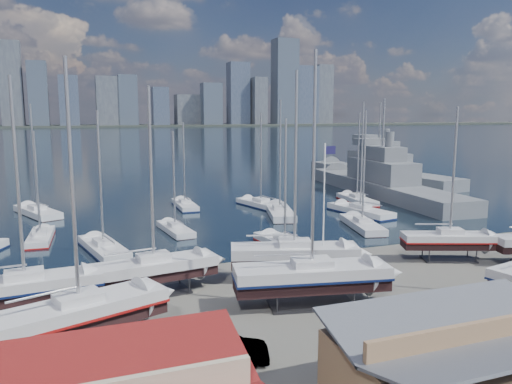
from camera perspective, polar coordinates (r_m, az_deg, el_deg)
name	(u,v)px	position (r m, az deg, el deg)	size (l,w,h in m)	color
ground	(315,293)	(39.73, 6.71, -11.36)	(1400.00, 1400.00, 0.00)	#605E59
water	(97,136)	(343.79, -17.72, 6.09)	(1400.00, 600.00, 0.40)	#182939
far_shore	(84,126)	(603.46, -19.02, 7.14)	(1400.00, 80.00, 2.20)	#2D332D
skyline	(75,92)	(597.46, -19.95, 10.73)	(639.14, 43.80, 107.69)	#475166
shed_grey	(471,361)	(26.86, 23.34, -17.32)	(12.60, 8.40, 4.17)	#8C6B4C
sailboat_cradle_0	(25,288)	(37.73, -24.87, -9.91)	(10.20, 3.56, 16.17)	#2D2D33
sailboat_cradle_1	(79,313)	(31.89, -19.54, -12.94)	(10.83, 6.31, 16.83)	#2D2D33
sailboat_cradle_2	(154,268)	(39.25, -11.56, -8.56)	(9.92, 4.06, 15.74)	#2D2D33
sailboat_cradle_3	(312,276)	(36.54, 6.38, -9.56)	(11.65, 5.28, 18.02)	#2D2D33
sailboat_cradle_4	(294,254)	(42.04, 4.42, -7.13)	(10.96, 6.02, 17.15)	#2D2D33
sailboat_cradle_6	(450,240)	(50.67, 21.26, -5.12)	(9.13, 5.47, 14.40)	#2D2D33
sailboat_moored_1	(41,238)	(59.68, -23.39, -4.85)	(2.81, 8.51, 12.55)	black
sailboat_moored_2	(38,213)	(74.56, -23.69, -2.25)	(6.79, 10.79, 15.82)	black
sailboat_moored_3	(104,250)	(52.52, -17.02, -6.31)	(4.77, 10.25, 14.78)	black
sailboat_moored_4	(175,230)	(59.32, -9.21, -4.29)	(3.18, 8.41, 12.39)	black
sailboat_moored_5	(185,206)	(74.75, -8.13, -1.57)	(2.60, 8.86, 13.19)	black
sailboat_moored_6	(285,245)	(51.94, 3.31, -6.10)	(3.70, 9.57, 13.95)	black
sailboat_moored_7	(280,214)	(68.17, 2.73, -2.48)	(5.84, 11.26, 16.37)	black
sailboat_moored_8	(261,205)	(74.41, 0.57, -1.53)	(5.07, 10.14, 14.60)	black
sailboat_moored_9	(362,226)	(61.96, 12.04, -3.82)	(4.92, 10.19, 14.84)	black
sailboat_moored_10	(360,212)	(70.55, 11.81, -2.29)	(4.98, 11.16, 16.13)	black
sailboat_moored_11	(357,201)	(79.94, 11.45, -0.98)	(3.71, 10.05, 14.69)	black
naval_ship_east	(381,185)	(88.62, 14.10, 0.76)	(10.44, 43.83, 17.91)	slate
naval_ship_west	(378,172)	(109.05, 13.75, 2.24)	(11.33, 41.91, 17.73)	slate
car_b	(225,350)	(28.95, -3.55, -17.58)	(1.69, 4.84, 1.59)	gray
car_c	(445,328)	(33.63, 20.81, -14.30)	(2.61, 5.67, 1.57)	gray
flagpole	(325,202)	(41.41, 7.86, -1.19)	(1.01, 0.12, 11.40)	white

